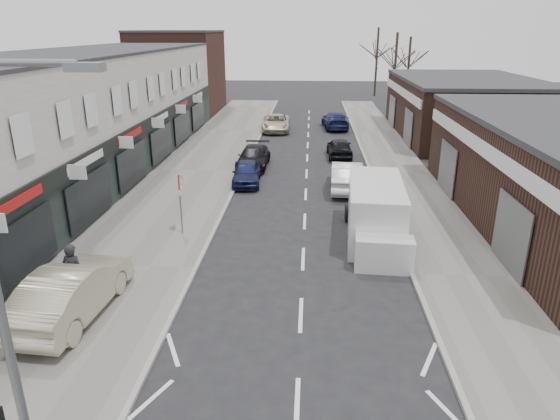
% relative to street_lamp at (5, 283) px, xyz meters
% --- Properties ---
extents(pavement_left, '(5.50, 64.00, 0.12)m').
position_rel_street_lamp_xyz_m(pavement_left, '(-2.22, 22.80, -4.56)').
color(pavement_left, slate).
rests_on(pavement_left, ground).
extents(pavement_right, '(3.50, 64.00, 0.12)m').
position_rel_street_lamp_xyz_m(pavement_right, '(10.28, 22.80, -4.56)').
color(pavement_right, slate).
rests_on(pavement_right, ground).
extents(shop_terrace_left, '(8.00, 41.00, 7.10)m').
position_rel_street_lamp_xyz_m(shop_terrace_left, '(-8.97, 20.30, -1.07)').
color(shop_terrace_left, silver).
rests_on(shop_terrace_left, ground).
extents(brick_block_far, '(8.00, 10.00, 8.00)m').
position_rel_street_lamp_xyz_m(brick_block_far, '(-8.97, 45.80, -0.62)').
color(brick_block_far, '#44251D').
rests_on(brick_block_far, ground).
extents(right_unit_far, '(10.00, 16.00, 4.50)m').
position_rel_street_lamp_xyz_m(right_unit_far, '(17.03, 34.80, -2.37)').
color(right_unit_far, '#362018').
rests_on(right_unit_far, ground).
extents(tree_far_a, '(3.60, 3.60, 8.00)m').
position_rel_street_lamp_xyz_m(tree_far_a, '(13.53, 48.80, -4.62)').
color(tree_far_a, '#382D26').
rests_on(tree_far_a, ground).
extents(tree_far_b, '(3.60, 3.60, 7.50)m').
position_rel_street_lamp_xyz_m(tree_far_b, '(16.03, 54.80, -4.62)').
color(tree_far_b, '#382D26').
rests_on(tree_far_b, ground).
extents(tree_far_c, '(3.60, 3.60, 8.50)m').
position_rel_street_lamp_xyz_m(tree_far_c, '(13.03, 60.80, -4.62)').
color(tree_far_c, '#382D26').
rests_on(tree_far_c, ground).
extents(street_lamp, '(2.23, 0.22, 8.00)m').
position_rel_street_lamp_xyz_m(street_lamp, '(0.00, 0.00, 0.00)').
color(street_lamp, slate).
rests_on(street_lamp, pavement_left).
extents(warning_sign, '(0.12, 0.80, 2.70)m').
position_rel_street_lamp_xyz_m(warning_sign, '(-0.63, 12.80, -2.42)').
color(warning_sign, slate).
rests_on(warning_sign, pavement_left).
extents(white_van, '(2.50, 6.27, 2.39)m').
position_rel_street_lamp_xyz_m(white_van, '(7.47, 12.89, -3.49)').
color(white_van, silver).
rests_on(white_van, ground).
extents(sedan_on_pavement, '(2.08, 5.07, 1.63)m').
position_rel_street_lamp_xyz_m(sedan_on_pavement, '(-2.34, 6.19, -3.68)').
color(sedan_on_pavement, '#B0A98C').
rests_on(sedan_on_pavement, pavement_left).
extents(pedestrian, '(0.76, 0.55, 1.93)m').
position_rel_street_lamp_xyz_m(pedestrian, '(-2.70, 7.11, -3.53)').
color(pedestrian, black).
rests_on(pedestrian, pavement_left).
extents(parked_car_left_a, '(1.77, 3.87, 1.29)m').
position_rel_street_lamp_xyz_m(parked_car_left_a, '(1.13, 20.52, -3.98)').
color(parked_car_left_a, '#13193E').
rests_on(parked_car_left_a, ground).
extents(parked_car_left_b, '(1.96, 4.60, 1.32)m').
position_rel_street_lamp_xyz_m(parked_car_left_b, '(1.13, 24.15, -3.96)').
color(parked_car_left_b, black).
rests_on(parked_car_left_b, ground).
extents(parked_car_left_c, '(2.47, 5.08, 1.39)m').
position_rel_street_lamp_xyz_m(parked_car_left_c, '(1.73, 36.21, -3.92)').
color(parked_car_left_c, beige).
rests_on(parked_car_left_c, ground).
extents(parked_car_right_a, '(1.84, 4.78, 1.55)m').
position_rel_street_lamp_xyz_m(parked_car_right_a, '(6.73, 19.81, -3.84)').
color(parked_car_right_a, silver).
rests_on(parked_car_right_a, ground).
extents(parked_car_right_b, '(1.73, 4.03, 1.36)m').
position_rel_street_lamp_xyz_m(parked_car_right_b, '(6.73, 27.06, -3.94)').
color(parked_car_right_b, black).
rests_on(parked_car_right_b, ground).
extents(parked_car_right_c, '(2.44, 5.14, 1.45)m').
position_rel_street_lamp_xyz_m(parked_car_right_c, '(6.86, 37.71, -3.90)').
color(parked_car_right_c, '#13183B').
rests_on(parked_car_right_c, ground).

